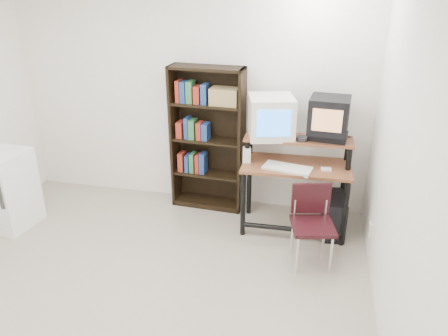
% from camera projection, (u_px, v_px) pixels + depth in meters
% --- Properties ---
extents(floor, '(4.00, 4.00, 0.01)m').
position_uv_depth(floor, '(124.00, 306.00, 3.57)').
color(floor, '#B0A691').
rests_on(floor, ground).
extents(back_wall, '(4.00, 0.01, 2.60)m').
position_uv_depth(back_wall, '(189.00, 91.00, 4.83)').
color(back_wall, white).
rests_on(back_wall, floor).
extents(right_wall, '(0.01, 4.00, 2.60)m').
position_uv_depth(right_wall, '(411.00, 187.00, 2.65)').
color(right_wall, white).
rests_on(right_wall, floor).
extents(computer_desk, '(1.09, 0.57, 0.98)m').
position_uv_depth(computer_desk, '(296.00, 170.00, 4.42)').
color(computer_desk, brown).
rests_on(computer_desk, floor).
extents(crt_monitor, '(0.53, 0.53, 0.41)m').
position_uv_depth(crt_monitor, '(271.00, 117.00, 4.37)').
color(crt_monitor, silver).
rests_on(crt_monitor, computer_desk).
extents(vcr, '(0.39, 0.31, 0.08)m').
position_uv_depth(vcr, '(328.00, 136.00, 4.34)').
color(vcr, black).
rests_on(vcr, computer_desk).
extents(crt_tv, '(0.41, 0.40, 0.35)m').
position_uv_depth(crt_tv, '(329.00, 115.00, 4.26)').
color(crt_tv, black).
rests_on(crt_tv, vcr).
extents(cd_spindle, '(0.14, 0.14, 0.05)m').
position_uv_depth(cd_spindle, '(302.00, 139.00, 4.30)').
color(cd_spindle, '#26262B').
rests_on(cd_spindle, computer_desk).
extents(keyboard, '(0.50, 0.31, 0.03)m').
position_uv_depth(keyboard, '(287.00, 169.00, 4.28)').
color(keyboard, silver).
rests_on(keyboard, computer_desk).
extents(mousepad, '(0.24, 0.20, 0.01)m').
position_uv_depth(mousepad, '(326.00, 172.00, 4.25)').
color(mousepad, black).
rests_on(mousepad, computer_desk).
extents(mouse, '(0.10, 0.07, 0.03)m').
position_uv_depth(mouse, '(326.00, 170.00, 4.25)').
color(mouse, white).
rests_on(mouse, mousepad).
extents(desk_speaker, '(0.09, 0.09, 0.17)m').
position_uv_depth(desk_speaker, '(247.00, 156.00, 4.42)').
color(desk_speaker, silver).
rests_on(desk_speaker, computer_desk).
extents(pc_tower, '(0.25, 0.47, 0.42)m').
position_uv_depth(pc_tower, '(334.00, 215.00, 4.51)').
color(pc_tower, black).
rests_on(pc_tower, floor).
extents(school_chair, '(0.45, 0.45, 0.75)m').
position_uv_depth(school_chair, '(312.00, 217.00, 3.98)').
color(school_chair, black).
rests_on(school_chair, floor).
extents(bookshelf, '(0.82, 0.32, 1.62)m').
position_uv_depth(bookshelf, '(208.00, 137.00, 4.83)').
color(bookshelf, black).
rests_on(bookshelf, floor).
extents(mini_fridge, '(0.54, 0.55, 0.83)m').
position_uv_depth(mini_fridge, '(6.00, 190.00, 4.58)').
color(mini_fridge, white).
rests_on(mini_fridge, floor).
extents(wall_outlet, '(0.02, 0.08, 0.12)m').
position_uv_depth(wall_outlet, '(370.00, 229.00, 4.08)').
color(wall_outlet, beige).
rests_on(wall_outlet, right_wall).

